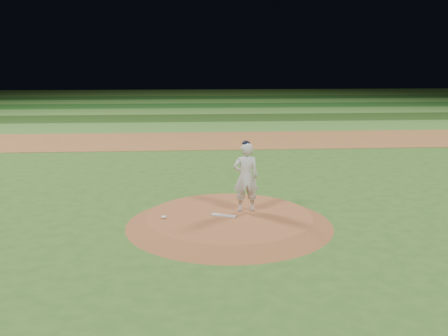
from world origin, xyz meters
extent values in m
plane|color=#315C1D|center=(0.00, 0.00, 0.00)|extent=(120.00, 120.00, 0.00)
cube|color=brown|center=(0.00, 14.00, 0.01)|extent=(70.00, 6.00, 0.02)
cube|color=#3E7329|center=(0.00, 19.50, 0.01)|extent=(70.00, 5.00, 0.02)
cube|color=#1F3F14|center=(0.00, 24.50, 0.01)|extent=(70.00, 5.00, 0.02)
cube|color=#437A2C|center=(0.00, 29.50, 0.01)|extent=(70.00, 5.00, 0.02)
cube|color=#1D4F19|center=(0.00, 34.50, 0.01)|extent=(70.00, 5.00, 0.02)
cube|color=#417A2C|center=(0.00, 39.50, 0.01)|extent=(70.00, 5.00, 0.02)
cube|color=#194616|center=(0.00, 44.50, 0.01)|extent=(70.00, 5.00, 0.02)
cone|color=brown|center=(0.00, 0.00, 0.12)|extent=(5.50, 5.50, 0.25)
cube|color=beige|center=(-0.16, -0.07, 0.27)|extent=(0.68, 0.42, 0.03)
ellipsoid|color=silver|center=(-1.73, -0.16, 0.29)|extent=(0.13, 0.13, 0.07)
imported|color=silver|center=(0.47, 0.34, 1.20)|extent=(0.71, 0.49, 1.90)
ellipsoid|color=black|center=(0.47, 0.34, 2.13)|extent=(0.22, 0.22, 0.15)
camera|label=1|loc=(-1.04, -12.67, 4.33)|focal=40.00mm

